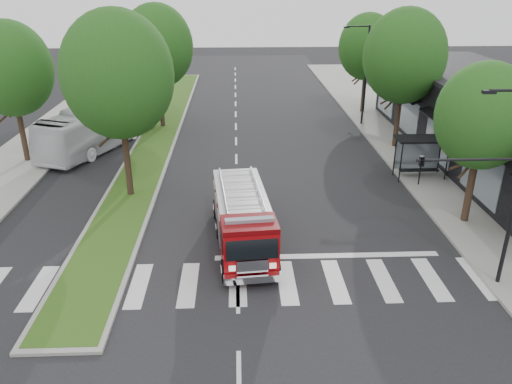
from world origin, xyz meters
TOP-DOWN VIEW (x-y plane):
  - ground at (0.00, 0.00)m, footprint 140.00×140.00m
  - sidewalk_right at (12.50, 10.00)m, footprint 5.00×80.00m
  - sidewalk_left at (-14.50, 10.00)m, footprint 5.00×80.00m
  - median at (-6.00, 18.00)m, footprint 3.00×50.00m
  - storefront_row at (17.00, 10.00)m, footprint 8.00×30.00m
  - bus_shelter at (11.20, 8.15)m, footprint 3.20×1.60m
  - tree_right_near at (11.50, 2.00)m, footprint 4.40×4.40m
  - tree_right_mid at (11.50, 14.00)m, footprint 5.60×5.60m
  - tree_right_far at (11.50, 24.00)m, footprint 5.00×5.00m
  - tree_median_near at (-6.00, 6.00)m, footprint 5.80×5.80m
  - tree_median_far at (-6.00, 20.00)m, footprint 5.60×5.60m
  - tree_left_mid at (-14.00, 12.00)m, footprint 5.20×5.20m
  - streetlight_right_near at (9.61, -3.50)m, footprint 4.08×0.22m
  - streetlight_right_far at (10.35, 20.00)m, footprint 2.11×0.20m
  - fire_engine at (0.26, 0.25)m, footprint 3.00×7.88m
  - city_bus at (-9.73, 15.14)m, footprint 6.78×11.68m

SIDE VIEW (x-z plane):
  - ground at x=0.00m, z-range 0.00..0.00m
  - sidewalk_right at x=12.50m, z-range 0.00..0.15m
  - sidewalk_left at x=-14.50m, z-range 0.00..0.15m
  - median at x=-6.00m, z-range 0.00..0.16m
  - fire_engine at x=0.26m, z-range -0.05..2.62m
  - city_bus at x=-9.73m, z-range 0.00..3.20m
  - bus_shelter at x=11.20m, z-range 0.73..3.34m
  - storefront_row at x=17.00m, z-range 0.00..5.00m
  - streetlight_right_far at x=10.35m, z-range 0.48..8.48m
  - streetlight_right_near at x=9.61m, z-range 0.67..8.67m
  - tree_right_near at x=11.50m, z-range 1.48..9.53m
  - tree_right_far at x=11.50m, z-range 1.47..10.20m
  - tree_left_mid at x=-14.00m, z-range 1.58..10.74m
  - tree_right_mid at x=11.50m, z-range 1.63..11.35m
  - tree_median_far at x=-6.00m, z-range 1.63..11.35m
  - tree_median_near at x=-6.00m, z-range 1.73..11.89m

